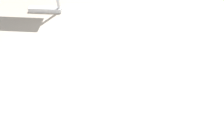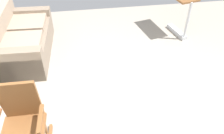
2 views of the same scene
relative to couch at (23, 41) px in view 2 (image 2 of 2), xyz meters
The scene contains 4 objects.
ground_plane 2.42m from the couch, 130.60° to the right, with size 6.58×6.58×0.00m, color gray.
couch is the anchor object (origin of this frame).
rocking_chair 2.10m from the couch, behind, with size 0.77×0.51×1.05m.
overbed_table 3.12m from the couch, 83.14° to the right, with size 0.88×0.57×0.84m.
Camera 2 is at (-2.33, 0.75, 2.73)m, focal length 38.53 mm.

